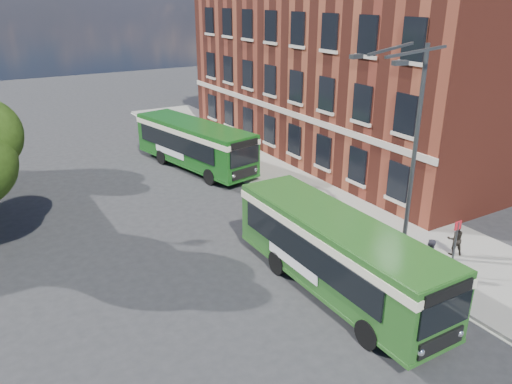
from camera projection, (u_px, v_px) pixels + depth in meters
ground at (276, 269)px, 20.81m from camera, size 120.00×120.00×0.00m
pavement at (301, 180)px, 30.51m from camera, size 6.00×48.00×0.15m
kerb_line at (259, 191)px, 29.08m from camera, size 0.12×48.00×0.01m
brick_office at (353, 52)px, 34.49m from camera, size 12.10×26.00×14.20m
street_lamp at (408, 154)px, 19.75m from camera, size 2.96×2.38×9.00m
bus_stop_sign at (455, 245)px, 19.57m from camera, size 0.35×0.08×2.52m
bus_front at (336, 249)px, 18.60m from camera, size 2.67×10.17×3.02m
bus_rear at (194, 141)px, 32.26m from camera, size 4.49×10.30×3.02m
pedestrian_a at (428, 259)px, 19.56m from camera, size 0.69×0.52×1.70m
pedestrian_b at (455, 239)px, 21.42m from camera, size 0.90×0.84×1.48m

